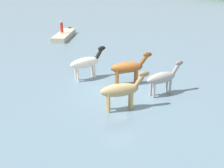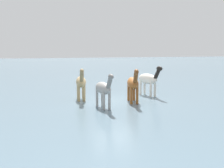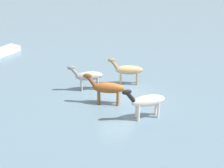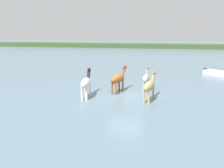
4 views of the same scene
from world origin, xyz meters
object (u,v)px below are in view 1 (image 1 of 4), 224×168
object	(u,v)px
horse_gray_outer	(128,67)
horse_pinto_flank	(86,63)
boat_tender_starboard	(64,36)
person_watcher_seated	(62,27)
horse_rear_stallion	(121,90)
horse_dark_mare	(163,78)

from	to	relation	value
horse_gray_outer	horse_pinto_flank	distance (m)	2.80
horse_gray_outer	horse_pinto_flank	bearing A→B (deg)	150.78
horse_pinto_flank	boat_tender_starboard	world-z (taller)	horse_pinto_flank
boat_tender_starboard	person_watcher_seated	bearing A→B (deg)	-51.74
horse_rear_stallion	horse_pinto_flank	xyz separation A→B (m)	(-4.55, 0.00, 0.02)
horse_rear_stallion	boat_tender_starboard	bearing A→B (deg)	94.74
horse_rear_stallion	boat_tender_starboard	xyz separation A→B (m)	(-16.20, 2.25, -0.91)
horse_dark_mare	person_watcher_seated	xyz separation A→B (m)	(-15.78, -0.85, 0.12)
person_watcher_seated	horse_dark_mare	bearing A→B (deg)	3.09
horse_gray_outer	horse_pinto_flank	size ratio (longest dim) A/B	0.99
horse_rear_stallion	person_watcher_seated	xyz separation A→B (m)	(-16.19, 2.04, 0.06)
horse_pinto_flank	boat_tender_starboard	bearing A→B (deg)	73.49
horse_rear_stallion	horse_gray_outer	size ratio (longest dim) A/B	0.99
horse_rear_stallion	horse_gray_outer	xyz separation A→B (m)	(-2.53, 1.94, 0.02)
horse_rear_stallion	horse_gray_outer	distance (m)	3.18
horse_rear_stallion	person_watcher_seated	bearing A→B (deg)	95.47
horse_rear_stallion	horse_dark_mare	size ratio (longest dim) A/B	1.07
horse_rear_stallion	horse_pinto_flank	size ratio (longest dim) A/B	0.98
horse_gray_outer	horse_dark_mare	xyz separation A→B (m)	(2.12, 0.96, -0.08)
person_watcher_seated	boat_tender_starboard	bearing A→B (deg)	95.04
horse_dark_mare	person_watcher_seated	world-z (taller)	horse_dark_mare
horse_pinto_flank	horse_rear_stallion	bearing A→B (deg)	-95.64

